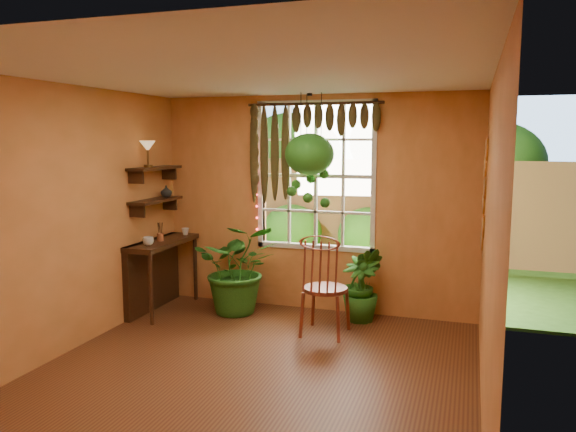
{
  "coord_description": "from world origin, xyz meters",
  "views": [
    {
      "loc": [
        1.85,
        -4.48,
        2.15
      ],
      "look_at": [
        0.0,
        1.15,
        1.34
      ],
      "focal_mm": 35.0,
      "sensor_mm": 36.0,
      "label": 1
    }
  ],
  "objects_px": {
    "potted_plant_mid": "(362,283)",
    "windsor_chair": "(324,301)",
    "counter_ledge": "(156,267)",
    "potted_plant_left": "(239,268)",
    "hanging_basket": "(309,160)"
  },
  "relations": [
    {
      "from": "hanging_basket",
      "to": "potted_plant_mid",
      "type": "bearing_deg",
      "value": 0.73
    },
    {
      "from": "windsor_chair",
      "to": "potted_plant_mid",
      "type": "height_order",
      "value": "windsor_chair"
    },
    {
      "from": "windsor_chair",
      "to": "hanging_basket",
      "type": "distance_m",
      "value": 1.71
    },
    {
      "from": "windsor_chair",
      "to": "hanging_basket",
      "type": "relative_size",
      "value": 0.95
    },
    {
      "from": "counter_ledge",
      "to": "potted_plant_left",
      "type": "bearing_deg",
      "value": 10.54
    },
    {
      "from": "windsor_chair",
      "to": "potted_plant_mid",
      "type": "relative_size",
      "value": 1.49
    },
    {
      "from": "potted_plant_left",
      "to": "potted_plant_mid",
      "type": "xyz_separation_m",
      "value": [
        1.5,
        0.25,
        -0.13
      ]
    },
    {
      "from": "counter_ledge",
      "to": "hanging_basket",
      "type": "height_order",
      "value": "hanging_basket"
    },
    {
      "from": "potted_plant_left",
      "to": "potted_plant_mid",
      "type": "relative_size",
      "value": 1.3
    },
    {
      "from": "counter_ledge",
      "to": "windsor_chair",
      "type": "relative_size",
      "value": 0.92
    },
    {
      "from": "potted_plant_mid",
      "to": "windsor_chair",
      "type": "bearing_deg",
      "value": -112.04
    },
    {
      "from": "counter_ledge",
      "to": "potted_plant_left",
      "type": "relative_size",
      "value": 1.05
    },
    {
      "from": "counter_ledge",
      "to": "potted_plant_left",
      "type": "xyz_separation_m",
      "value": [
        1.06,
        0.2,
        0.02
      ]
    },
    {
      "from": "potted_plant_left",
      "to": "hanging_basket",
      "type": "relative_size",
      "value": 0.83
    },
    {
      "from": "counter_ledge",
      "to": "potted_plant_left",
      "type": "distance_m",
      "value": 1.07
    }
  ]
}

